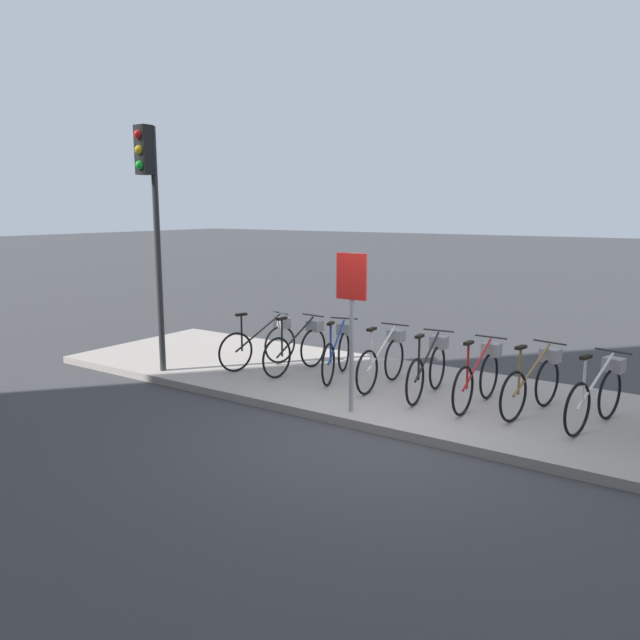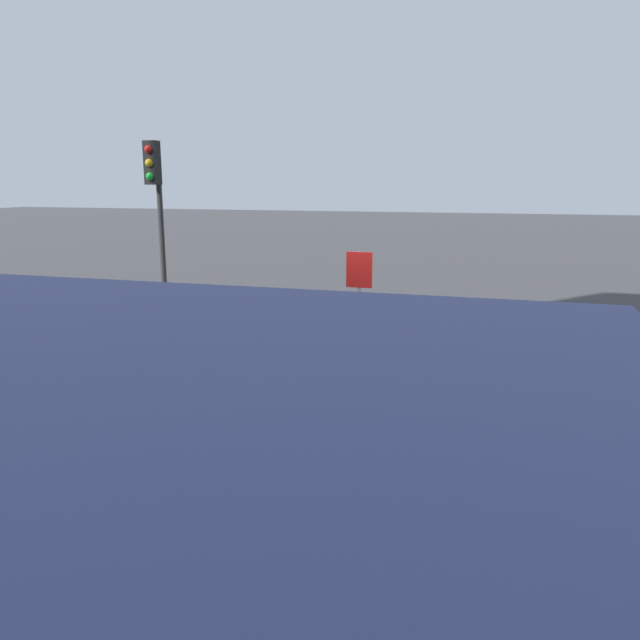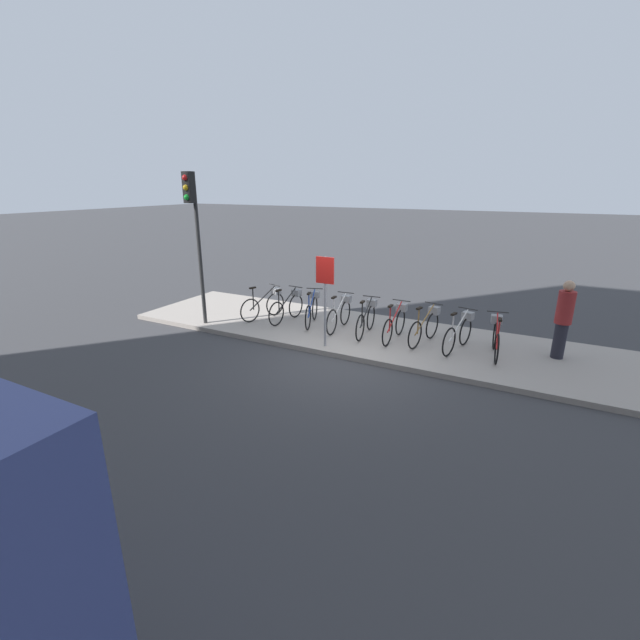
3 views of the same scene
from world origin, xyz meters
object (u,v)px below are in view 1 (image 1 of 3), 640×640
parked_bicycle_2 (338,351)px  parked_bicycle_5 (479,375)px  parked_bicycle_0 (263,342)px  parked_bicycle_3 (384,358)px  parked_bicycle_4 (429,366)px  parked_bicycle_7 (598,392)px  parked_bicycle_1 (299,346)px  sign_post (352,305)px  traffic_light (150,199)px  parked_bicycle_6 (535,381)px

parked_bicycle_2 → parked_bicycle_5: (2.39, -0.15, 0.00)m
parked_bicycle_0 → parked_bicycle_3: bearing=2.9°
parked_bicycle_2 → parked_bicycle_3: 0.86m
parked_bicycle_4 → parked_bicycle_5: (0.76, -0.03, 0.00)m
parked_bicycle_3 → parked_bicycle_4: (0.78, -0.08, 0.00)m
parked_bicycle_4 → parked_bicycle_7: same height
parked_bicycle_1 → sign_post: bearing=-36.0°
parked_bicycle_2 → traffic_light: 3.83m
parked_bicycle_0 → parked_bicycle_5: 3.82m
parked_bicycle_1 → parked_bicycle_2: bearing=5.3°
sign_post → traffic_light: bearing=-179.3°
parked_bicycle_2 → parked_bicycle_3: size_ratio=0.96×
parked_bicycle_0 → parked_bicycle_4: size_ratio=0.97×
traffic_light → parked_bicycle_3: bearing=21.5°
parked_bicycle_5 → traffic_light: size_ratio=0.40×
parked_bicycle_3 → parked_bicycle_4: same height
sign_post → parked_bicycle_4: bearing=66.2°
parked_bicycle_3 → traffic_light: 4.45m
parked_bicycle_1 → parked_bicycle_6: 3.83m
parked_bicycle_1 → parked_bicycle_5: (3.11, -0.08, 0.00)m
parked_bicycle_7 → sign_post: bearing=-156.4°
parked_bicycle_0 → parked_bicycle_6: size_ratio=0.98×
parked_bicycle_3 → sign_post: bearing=-80.5°
parked_bicycle_0 → parked_bicycle_5: bearing=0.1°
parked_bicycle_1 → traffic_light: size_ratio=0.40×
traffic_light → parked_bicycle_0: bearing=46.2°
parked_bicycle_6 → parked_bicycle_3: bearing=179.9°
parked_bicycle_2 → sign_post: bearing=-51.8°
parked_bicycle_7 → sign_post: sign_post is taller
parked_bicycle_3 → traffic_light: size_ratio=0.40×
parked_bicycle_6 → sign_post: (-2.03, -1.33, 1.01)m
parked_bicycle_0 → parked_bicycle_4: (3.06, 0.04, 0.00)m
parked_bicycle_7 → parked_bicycle_1: bearing=179.1°
parked_bicycle_1 → parked_bicycle_6: size_ratio=1.02×
parked_bicycle_3 → sign_post: 1.69m
parked_bicycle_0 → parked_bicycle_2: size_ratio=1.01×
parked_bicycle_6 → parked_bicycle_1: bearing=-179.6°
parked_bicycle_0 → parked_bicycle_4: 3.06m
parked_bicycle_5 → parked_bicycle_7: bearing=0.5°
parked_bicycle_1 → sign_post: sign_post is taller
parked_bicycle_7 → traffic_light: (-6.54, -1.28, 2.38)m
parked_bicycle_7 → parked_bicycle_3: bearing=178.2°
parked_bicycle_3 → parked_bicycle_7: same height
parked_bicycle_2 → parked_bicycle_4: same height
parked_bicycle_7 → parked_bicycle_2: bearing=178.0°
parked_bicycle_5 → parked_bicycle_0: bearing=-179.9°
sign_post → parked_bicycle_6: bearing=33.3°
parked_bicycle_5 → parked_bicycle_4: bearing=177.5°
traffic_light → sign_post: (3.72, 0.04, -1.37)m
traffic_light → parked_bicycle_6: bearing=13.5°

